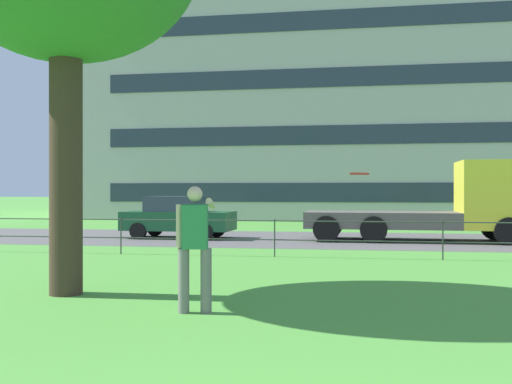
# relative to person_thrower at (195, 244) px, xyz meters

# --- Properties ---
(street_strip) EXTENTS (80.00, 7.37, 0.01)m
(street_strip) POSITION_rel_person_thrower_xyz_m (2.32, 13.06, -0.98)
(street_strip) COLOR #565454
(street_strip) RESTS_ON ground
(park_fence) EXTENTS (29.96, 0.04, 1.00)m
(park_fence) POSITION_rel_person_thrower_xyz_m (2.32, 7.24, -0.31)
(park_fence) COLOR #333833
(park_fence) RESTS_ON ground
(person_thrower) EXTENTS (0.51, 0.81, 1.81)m
(person_thrower) POSITION_rel_person_thrower_xyz_m (0.00, 0.00, 0.00)
(person_thrower) COLOR slate
(person_thrower) RESTS_ON ground
(frisbee) EXTENTS (0.36, 0.36, 0.03)m
(frisbee) POSITION_rel_person_thrower_xyz_m (2.32, 0.11, 1.00)
(frisbee) COLOR red
(car_dark_green_far_left) EXTENTS (4.06, 1.93, 1.54)m
(car_dark_green_far_left) POSITION_rel_person_thrower_xyz_m (-4.14, 12.70, -0.20)
(car_dark_green_far_left) COLOR #194C2D
(car_dark_green_far_left) RESTS_ON ground
(flatbed_truck_left) EXTENTS (7.35, 2.56, 2.75)m
(flatbed_truck_left) POSITION_rel_person_thrower_xyz_m (5.35, 12.81, 0.24)
(flatbed_truck_left) COLOR yellow
(flatbed_truck_left) RESTS_ON ground
(apartment_building_background) EXTENTS (36.29, 16.13, 20.05)m
(apartment_building_background) POSITION_rel_person_thrower_xyz_m (2.86, 33.51, 9.05)
(apartment_building_background) COLOR #B7B2AD
(apartment_building_background) RESTS_ON ground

